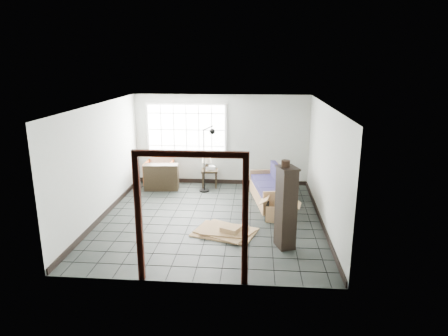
# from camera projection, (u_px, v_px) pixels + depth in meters

# --- Properties ---
(ground) EXTENTS (5.50, 5.50, 0.00)m
(ground) POSITION_uv_depth(u_px,v_px,m) (211.00, 218.00, 9.18)
(ground) COLOR black
(ground) RESTS_ON ground
(room_shell) EXTENTS (5.02, 5.52, 2.61)m
(room_shell) POSITION_uv_depth(u_px,v_px,m) (211.00, 147.00, 8.77)
(room_shell) COLOR #ACB2AA
(room_shell) RESTS_ON ground
(window_panel) EXTENTS (2.32, 0.08, 1.52)m
(window_panel) POSITION_uv_depth(u_px,v_px,m) (187.00, 130.00, 11.44)
(window_panel) COLOR silver
(window_panel) RESTS_ON ground
(doorway_trim) EXTENTS (1.80, 0.08, 2.20)m
(doorway_trim) POSITION_uv_depth(u_px,v_px,m) (191.00, 202.00, 6.22)
(doorway_trim) COLOR #35130C
(doorway_trim) RESTS_ON ground
(futon_sofa) EXTENTS (1.07, 2.05, 0.87)m
(futon_sofa) POSITION_uv_depth(u_px,v_px,m) (272.00, 190.00, 10.22)
(futon_sofa) COLOR olive
(futon_sofa) RESTS_ON ground
(armchair) EXTENTS (0.80, 0.76, 0.80)m
(armchair) POSITION_uv_depth(u_px,v_px,m) (159.00, 172.00, 11.52)
(armchair) COLOR brown
(armchair) RESTS_ON ground
(side_table) EXTENTS (0.50, 0.50, 0.51)m
(side_table) POSITION_uv_depth(u_px,v_px,m) (210.00, 173.00, 11.40)
(side_table) COLOR black
(side_table) RESTS_ON ground
(table_lamp) EXTENTS (0.36, 0.36, 0.42)m
(table_lamp) POSITION_uv_depth(u_px,v_px,m) (207.00, 159.00, 11.31)
(table_lamp) COLOR black
(table_lamp) RESTS_ON side_table
(projector) EXTENTS (0.31, 0.28, 0.09)m
(projector) POSITION_uv_depth(u_px,v_px,m) (210.00, 168.00, 11.38)
(projector) COLOR silver
(projector) RESTS_ON side_table
(floor_lamp) EXTENTS (0.49, 0.39, 1.86)m
(floor_lamp) POSITION_uv_depth(u_px,v_px,m) (208.00, 157.00, 10.78)
(floor_lamp) COLOR black
(floor_lamp) RESTS_ON ground
(console_shelf) EXTENTS (0.97, 0.45, 0.73)m
(console_shelf) POSITION_uv_depth(u_px,v_px,m) (161.00, 177.00, 11.15)
(console_shelf) COLOR black
(console_shelf) RESTS_ON ground
(tall_shelf) EXTENTS (0.47, 0.53, 1.61)m
(tall_shelf) POSITION_uv_depth(u_px,v_px,m) (286.00, 207.00, 7.58)
(tall_shelf) COLOR black
(tall_shelf) RESTS_ON ground
(pot) EXTENTS (0.21, 0.21, 0.12)m
(pot) POSITION_uv_depth(u_px,v_px,m) (286.00, 164.00, 7.37)
(pot) COLOR black
(pot) RESTS_ON tall_shelf
(open_box) EXTENTS (0.99, 0.62, 0.52)m
(open_box) POSITION_uv_depth(u_px,v_px,m) (279.00, 212.00, 9.05)
(open_box) COLOR #9F7D4C
(open_box) RESTS_ON ground
(cardboard_pile) EXTENTS (1.46, 1.24, 0.18)m
(cardboard_pile) POSITION_uv_depth(u_px,v_px,m) (225.00, 231.00, 8.39)
(cardboard_pile) COLOR #9F7D4C
(cardboard_pile) RESTS_ON ground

